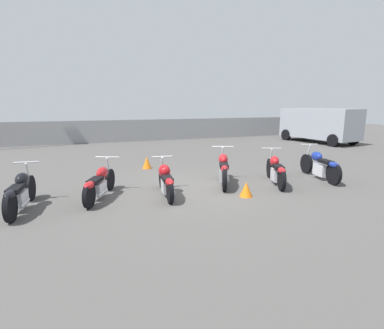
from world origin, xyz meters
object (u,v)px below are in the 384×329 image
at_px(motorcycle_slot_4, 276,170).
at_px(traffic_cone_far, 147,163).
at_px(parked_van, 319,124).
at_px(motorcycle_slot_1, 100,183).
at_px(motorcycle_slot_2, 166,180).
at_px(motorcycle_slot_5, 320,165).
at_px(motorcycle_slot_3, 223,169).
at_px(motorcycle_slot_0, 20,192).
at_px(traffic_cone_near, 246,189).

distance_m(motorcycle_slot_4, traffic_cone_far, 4.67).
relative_size(parked_van, traffic_cone_far, 11.15).
relative_size(motorcycle_slot_1, motorcycle_slot_4, 0.98).
relative_size(motorcycle_slot_1, motorcycle_slot_2, 1.01).
bearing_deg(parked_van, motorcycle_slot_5, -139.53).
xyz_separation_m(motorcycle_slot_1, parked_van, (13.48, 6.89, 0.75)).
relative_size(motorcycle_slot_2, traffic_cone_far, 4.36).
distance_m(motorcycle_slot_1, motorcycle_slot_3, 3.48).
distance_m(motorcycle_slot_5, parked_van, 10.04).
relative_size(motorcycle_slot_0, traffic_cone_near, 5.45).
bearing_deg(motorcycle_slot_2, motorcycle_slot_0, -173.81).
height_order(motorcycle_slot_0, motorcycle_slot_2, motorcycle_slot_0).
height_order(motorcycle_slot_2, traffic_cone_far, motorcycle_slot_2).
xyz_separation_m(motorcycle_slot_2, traffic_cone_far, (0.28, 3.44, -0.18)).
xyz_separation_m(motorcycle_slot_1, traffic_cone_near, (3.49, -1.18, -0.21)).
relative_size(parked_van, traffic_cone_near, 13.00).
relative_size(motorcycle_slot_5, traffic_cone_near, 5.69).
bearing_deg(motorcycle_slot_1, motorcycle_slot_3, 25.47).
relative_size(motorcycle_slot_4, traffic_cone_far, 4.47).
bearing_deg(traffic_cone_far, motorcycle_slot_2, -94.68).
height_order(motorcycle_slot_3, parked_van, parked_van).
relative_size(traffic_cone_near, traffic_cone_far, 0.86).
relative_size(motorcycle_slot_3, traffic_cone_near, 5.22).
height_order(motorcycle_slot_0, motorcycle_slot_5, motorcycle_slot_5).
xyz_separation_m(motorcycle_slot_0, motorcycle_slot_4, (6.65, -0.15, -0.01)).
relative_size(motorcycle_slot_1, traffic_cone_near, 5.11).
bearing_deg(traffic_cone_near, motorcycle_slot_3, 90.15).
bearing_deg(motorcycle_slot_1, motorcycle_slot_0, -147.42).
xyz_separation_m(motorcycle_slot_0, traffic_cone_far, (3.58, 3.37, -0.20)).
xyz_separation_m(parked_van, traffic_cone_near, (-9.99, -8.07, -0.96)).
distance_m(motorcycle_slot_1, motorcycle_slot_5, 6.63).
bearing_deg(motorcycle_slot_5, traffic_cone_near, -153.63).
relative_size(motorcycle_slot_4, traffic_cone_near, 5.22).
xyz_separation_m(motorcycle_slot_4, parked_van, (8.53, 7.30, 0.74)).
distance_m(motorcycle_slot_3, parked_van, 12.11).
bearing_deg(motorcycle_slot_4, motorcycle_slot_5, 23.61).
bearing_deg(motorcycle_slot_0, parked_van, 32.70).
height_order(motorcycle_slot_4, parked_van, parked_van).
bearing_deg(motorcycle_slot_5, motorcycle_slot_0, -168.43).
bearing_deg(motorcycle_slot_4, traffic_cone_far, 154.55).
distance_m(motorcycle_slot_3, traffic_cone_near, 1.30).
relative_size(motorcycle_slot_4, parked_van, 0.40).
distance_m(motorcycle_slot_0, motorcycle_slot_3, 5.19).
bearing_deg(traffic_cone_near, parked_van, 38.91).
height_order(motorcycle_slot_4, motorcycle_slot_5, motorcycle_slot_5).
bearing_deg(motorcycle_slot_3, motorcycle_slot_2, -142.85).
relative_size(motorcycle_slot_2, motorcycle_slot_3, 0.97).
height_order(motorcycle_slot_3, motorcycle_slot_5, motorcycle_slot_3).
relative_size(motorcycle_slot_1, motorcycle_slot_5, 0.90).
xyz_separation_m(motorcycle_slot_4, motorcycle_slot_5, (1.67, 0.00, 0.02)).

